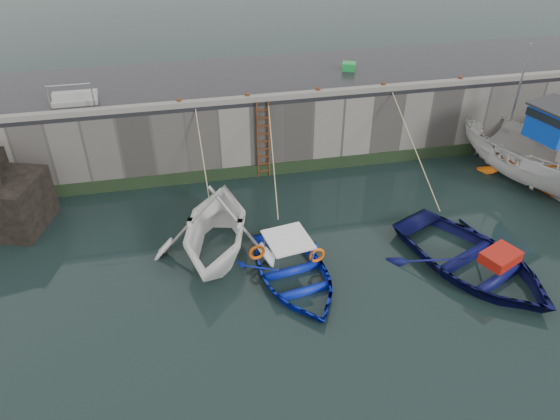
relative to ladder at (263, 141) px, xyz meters
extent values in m
plane|color=black|center=(2.00, -9.91, -1.59)|extent=(120.00, 120.00, 0.00)
cube|color=slate|center=(2.00, 2.59, -0.09)|extent=(30.00, 5.00, 3.00)
cube|color=black|center=(2.00, 2.59, 1.49)|extent=(30.00, 5.00, 0.16)
cube|color=slate|center=(2.00, 0.24, 1.67)|extent=(30.00, 0.30, 0.20)
cube|color=black|center=(2.00, 0.05, -1.34)|extent=(30.00, 0.08, 0.50)
cube|color=black|center=(-9.20, -1.51, -0.64)|extent=(2.96, 2.83, 1.90)
cylinder|color=#3F1E0F|center=(-0.22, 0.01, 0.01)|extent=(0.07, 0.07, 3.20)
cylinder|color=#3F1E0F|center=(0.22, 0.01, 0.01)|extent=(0.07, 0.07, 3.20)
cube|color=#3F1E0F|center=(0.00, -0.01, -1.34)|extent=(0.44, 0.06, 0.05)
cube|color=#3F1E0F|center=(0.00, -0.01, -1.01)|extent=(0.44, 0.06, 0.05)
cube|color=#3F1E0F|center=(0.00, -0.01, -0.68)|extent=(0.44, 0.06, 0.05)
cube|color=#3F1E0F|center=(0.00, -0.01, -0.35)|extent=(0.44, 0.06, 0.05)
cube|color=#3F1E0F|center=(0.00, -0.01, -0.02)|extent=(0.44, 0.06, 0.05)
cube|color=#3F1E0F|center=(0.00, -0.01, 0.31)|extent=(0.44, 0.06, 0.05)
cube|color=#3F1E0F|center=(0.00, -0.01, 0.64)|extent=(0.44, 0.06, 0.05)
cube|color=#3F1E0F|center=(0.00, -0.01, 0.97)|extent=(0.44, 0.06, 0.05)
cube|color=#3F1E0F|center=(0.00, -0.01, 1.30)|extent=(0.44, 0.06, 0.05)
imported|color=white|center=(-2.34, -4.36, -1.59)|extent=(5.30, 5.80, 2.60)
imported|color=#0B1FAB|center=(-0.14, -6.20, -1.59)|extent=(3.86, 4.89, 0.92)
imported|color=#0A0D44|center=(5.50, -6.83, -1.59)|extent=(5.96, 6.73, 1.15)
imported|color=silver|center=(10.08, -2.23, -0.71)|extent=(4.36, 6.80, 2.46)
cube|color=#0C3CBF|center=(10.27, -2.80, 1.12)|extent=(1.82, 1.88, 1.20)
cube|color=black|center=(10.27, -2.80, 1.47)|extent=(1.89, 1.95, 0.28)
cube|color=#262628|center=(10.27, -2.80, 1.76)|extent=(2.07, 2.13, 0.08)
cylinder|color=#A5A8AD|center=(9.68, -1.10, 2.02)|extent=(0.08, 0.08, 3.00)
cylinder|color=#A5A8AD|center=(11.15, -1.60, 0.96)|extent=(0.08, 0.08, 3.00)
cube|color=#1A8F39|center=(4.10, 2.56, 1.73)|extent=(0.66, 0.60, 0.32)
cylinder|color=#A5A8AD|center=(-7.50, 0.69, 2.07)|extent=(0.05, 0.05, 1.00)
cylinder|color=#A5A8AD|center=(-6.00, 0.69, 2.07)|extent=(0.05, 0.05, 1.00)
cylinder|color=#A5A8AD|center=(-6.75, 0.69, 2.53)|extent=(1.50, 0.05, 0.05)
cube|color=gray|center=(-6.75, 1.19, 1.66)|extent=(1.60, 0.35, 0.18)
cube|color=gray|center=(-6.75, 1.54, 1.84)|extent=(1.60, 0.35, 0.18)
cylinder|color=#3F1E0F|center=(-3.00, 0.34, 1.71)|extent=(0.18, 0.18, 0.28)
cylinder|color=#3F1E0F|center=(-0.50, 0.34, 1.71)|extent=(0.18, 0.18, 0.28)
cylinder|color=#3F1E0F|center=(2.20, 0.34, 1.71)|extent=(0.18, 0.18, 0.28)
cylinder|color=#3F1E0F|center=(4.80, 0.34, 1.71)|extent=(0.18, 0.18, 0.28)
cylinder|color=#3F1E0F|center=(8.00, 0.34, 1.71)|extent=(0.18, 0.18, 0.28)
camera|label=1|loc=(-3.03, -18.47, 9.91)|focal=35.00mm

